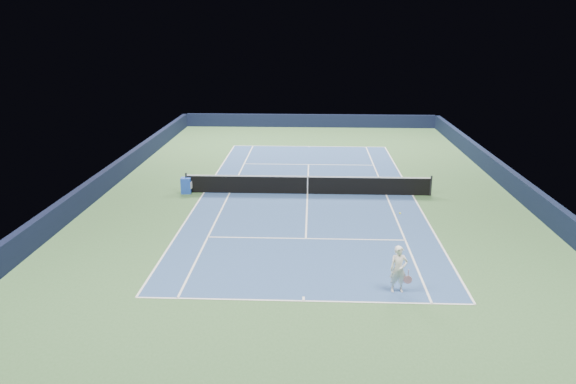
{
  "coord_description": "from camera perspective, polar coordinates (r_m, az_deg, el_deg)",
  "views": [
    {
      "loc": [
        0.22,
        -28.22,
        8.61
      ],
      "look_at": [
        -0.89,
        -3.0,
        1.0
      ],
      "focal_mm": 35.0,
      "sensor_mm": 36.0,
      "label": 1
    }
  ],
  "objects": [
    {
      "name": "baseline_near",
      "position": [
        18.46,
        1.58,
        -11.0
      ],
      "size": [
        10.97,
        0.08,
        0.0
      ],
      "primitive_type": "cube",
      "color": "white",
      "rests_on": "ground"
    },
    {
      "name": "tennis_player",
      "position": [
        19.07,
        11.17,
        -7.71
      ],
      "size": [
        0.78,
        1.26,
        2.46
      ],
      "color": "white",
      "rests_on": "ground"
    },
    {
      "name": "sponsor_cube",
      "position": [
        30.01,
        -10.31,
        0.66
      ],
      "size": [
        0.58,
        0.51,
        0.84
      ],
      "color": "#1D43B2",
      "rests_on": "ground"
    },
    {
      "name": "service_line_near",
      "position": [
        23.46,
        1.82,
        -4.75
      ],
      "size": [
        8.23,
        0.08,
        0.0
      ],
      "primitive_type": "cube",
      "color": "white",
      "rests_on": "ground"
    },
    {
      "name": "center_mark_near",
      "position": [
        18.6,
        1.59,
        -10.79
      ],
      "size": [
        0.08,
        0.3,
        0.0
      ],
      "primitive_type": "cube",
      "color": "white",
      "rests_on": "ground"
    },
    {
      "name": "sideline_singles_left",
      "position": [
        29.82,
        -5.94,
        -0.08
      ],
      "size": [
        0.08,
        23.77,
        0.0
      ],
      "primitive_type": "cube",
      "color": "white",
      "rests_on": "ground"
    },
    {
      "name": "sideline_doubles_right",
      "position": [
        29.97,
        12.54,
        -0.31
      ],
      "size": [
        0.08,
        23.77,
        0.0
      ],
      "primitive_type": "cube",
      "color": "white",
      "rests_on": "ground"
    },
    {
      "name": "ground",
      "position": [
        29.5,
        1.99,
        -0.2
      ],
      "size": [
        40.0,
        40.0,
        0.0
      ],
      "primitive_type": "plane",
      "color": "#365B31",
      "rests_on": "ground"
    },
    {
      "name": "sideline_doubles_left",
      "position": [
        30.05,
        -8.53,
        -0.05
      ],
      "size": [
        0.08,
        23.77,
        0.0
      ],
      "primitive_type": "cube",
      "color": "white",
      "rests_on": "ground"
    },
    {
      "name": "center_mark_far",
      "position": [
        40.87,
        2.17,
        4.62
      ],
      "size": [
        0.08,
        0.3,
        0.0
      ],
      "primitive_type": "cube",
      "color": "white",
      "rests_on": "ground"
    },
    {
      "name": "wall_far",
      "position": [
        48.72,
        2.25,
        7.24
      ],
      "size": [
        22.0,
        0.35,
        1.1
      ],
      "primitive_type": "cube",
      "color": "black",
      "rests_on": "ground"
    },
    {
      "name": "baseline_far",
      "position": [
        41.02,
        2.17,
        4.66
      ],
      "size": [
        10.97,
        0.08,
        0.0
      ],
      "primitive_type": "cube",
      "color": "white",
      "rests_on": "ground"
    },
    {
      "name": "wall_left",
      "position": [
        31.36,
        -18.19,
        1.03
      ],
      "size": [
        0.35,
        40.0,
        1.1
      ],
      "primitive_type": "cube",
      "color": "black",
      "rests_on": "ground"
    },
    {
      "name": "sideline_singles_right",
      "position": [
        29.76,
        9.94,
        -0.28
      ],
      "size": [
        0.08,
        23.77,
        0.0
      ],
      "primitive_type": "cube",
      "color": "white",
      "rests_on": "ground"
    },
    {
      "name": "center_service_line",
      "position": [
        29.5,
        1.99,
        -0.18
      ],
      "size": [
        0.08,
        12.8,
        0.0
      ],
      "primitive_type": "cube",
      "color": "white",
      "rests_on": "ground"
    },
    {
      "name": "wall_right",
      "position": [
        31.21,
        22.3,
        0.52
      ],
      "size": [
        0.35,
        40.0,
        1.1
      ],
      "primitive_type": "cube",
      "color": "#101832",
      "rests_on": "ground"
    },
    {
      "name": "tennis_net",
      "position": [
        29.36,
        2.0,
        0.74
      ],
      "size": [
        12.9,
        0.1,
        1.07
      ],
      "color": "black",
      "rests_on": "ground"
    },
    {
      "name": "court_surface",
      "position": [
        29.5,
        1.99,
        -0.2
      ],
      "size": [
        10.97,
        23.77,
        0.01
      ],
      "primitive_type": "cube",
      "color": "navy",
      "rests_on": "ground"
    },
    {
      "name": "service_line_far",
      "position": [
        35.67,
        2.1,
        2.81
      ],
      "size": [
        8.23,
        0.08,
        0.0
      ],
      "primitive_type": "cube",
      "color": "white",
      "rests_on": "ground"
    }
  ]
}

